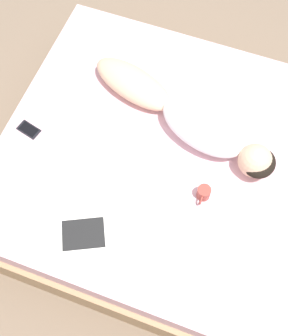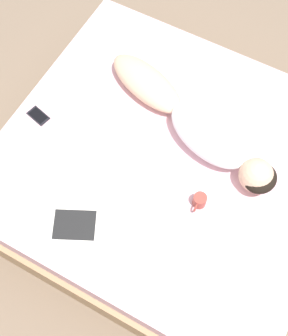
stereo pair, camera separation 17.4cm
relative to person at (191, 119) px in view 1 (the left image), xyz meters
name	(u,v)px [view 1 (the left image)]	position (x,y,z in m)	size (l,w,h in m)	color
ground_plane	(163,184)	(0.22, -0.08, -0.56)	(12.00, 12.00, 0.00)	#7A6651
bed	(164,170)	(0.22, -0.08, -0.33)	(1.90, 2.05, 0.47)	tan
person	(191,119)	(0.00, 0.00, 0.00)	(0.62, 1.32, 0.20)	#DBB28E
open_magazine	(82,212)	(0.75, -0.40, -0.09)	(0.64, 0.54, 0.01)	silver
coffee_mug	(204,193)	(0.41, 0.22, -0.05)	(0.12, 0.08, 0.08)	#993D33
cell_phone	(29,130)	(0.37, -0.93, -0.09)	(0.11, 0.15, 0.01)	black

